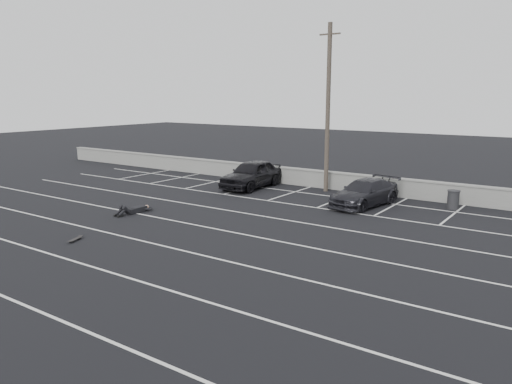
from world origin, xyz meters
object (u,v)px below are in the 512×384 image
Objects in this scene: trash_bin at (453,200)px; person at (138,207)px; car_left at (252,174)px; car_right at (364,193)px; skateboard at (75,239)px; utility_pole at (328,108)px.

person is (-12.40, -9.34, -0.23)m from trash_bin.
car_left is 8.44m from person.
car_right is 14.10m from skateboard.
car_right reaches higher than trash_bin.
utility_pole is at bearing 175.39° from trash_bin.
person is (-8.45, -7.59, -0.41)m from car_right.
car_right is (7.61, -0.79, -0.17)m from car_left.
car_left is 6.02m from utility_pole.
car_right is 11.37m from person.
utility_pole is 8.53m from trash_bin.
car_left is 1.92× the size of person.
car_right is 4.86× the size of trash_bin.
car_left reaches higher than person.
car_left is at bearing 72.96° from skateboard.
utility_pole reaches higher than person.
car_right is at bearing -156.06° from trash_bin.
trash_bin is at bearing 38.84° from person.
utility_pole reaches higher than trash_bin.
skateboard is at bearing -103.09° from utility_pole.
skateboard is at bearing -127.30° from trash_bin.
car_right is at bearing -34.79° from utility_pole.
trash_bin reaches higher than skateboard.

